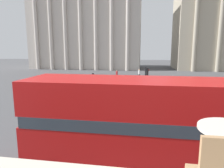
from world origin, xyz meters
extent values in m
cylinder|color=black|center=(-3.03, 6.64, 0.48)|extent=(0.97, 0.22, 0.97)
cube|color=#B71414|center=(1.00, 5.39, 1.35)|extent=(10.85, 2.51, 1.74)
cube|color=#2D3842|center=(1.00, 5.39, 2.45)|extent=(10.63, 2.53, 0.45)
cube|color=#B71414|center=(1.00, 5.39, 3.32)|extent=(10.85, 2.51, 1.30)
cube|color=#BCB2A8|center=(-15.30, 53.29, 11.93)|extent=(29.23, 12.57, 23.86)
cylinder|color=#BCB2A8|center=(-26.99, 46.55, 10.14)|extent=(0.90, 0.90, 20.28)
cylinder|color=#BCB2A8|center=(-23.10, 46.55, 10.14)|extent=(0.90, 0.90, 20.28)
cylinder|color=#BCB2A8|center=(-19.20, 46.55, 10.14)|extent=(0.90, 0.90, 20.28)
cylinder|color=#BCB2A8|center=(-15.30, 46.55, 10.14)|extent=(0.90, 0.90, 20.28)
cylinder|color=#BCB2A8|center=(-11.40, 46.55, 10.14)|extent=(0.90, 0.90, 20.28)
cylinder|color=#BCB2A8|center=(-7.50, 46.55, 10.14)|extent=(0.90, 0.90, 20.28)
cylinder|color=#BCB2A8|center=(-3.61, 46.55, 10.14)|extent=(0.90, 0.90, 20.28)
cylinder|color=#A39984|center=(11.94, 47.29, 10.19)|extent=(0.90, 0.90, 20.38)
cylinder|color=#A39984|center=(17.29, 47.29, 10.19)|extent=(0.90, 0.90, 20.38)
cylinder|color=black|center=(-3.05, 10.44, 1.79)|extent=(0.12, 0.12, 3.58)
cube|color=black|center=(-2.87, 10.44, 3.13)|extent=(0.20, 0.24, 0.70)
sphere|color=green|center=(-2.76, 10.44, 3.28)|extent=(0.14, 0.14, 0.14)
cylinder|color=black|center=(0.46, 17.12, 1.73)|extent=(0.12, 0.12, 3.47)
cube|color=black|center=(0.64, 17.12, 3.02)|extent=(0.20, 0.24, 0.70)
sphere|color=red|center=(0.75, 17.12, 3.17)|extent=(0.14, 0.14, 0.14)
cylinder|color=#282B33|center=(-4.31, 31.65, 0.40)|extent=(0.14, 0.14, 0.79)
cylinder|color=#282B33|center=(-4.13, 31.65, 0.40)|extent=(0.14, 0.14, 0.79)
cylinder|color=#B22323|center=(-4.22, 31.65, 1.11)|extent=(0.32, 0.32, 0.63)
sphere|color=tan|center=(-4.22, 31.65, 1.53)|extent=(0.21, 0.21, 0.21)
cylinder|color=#282B33|center=(-0.50, 32.40, 0.44)|extent=(0.14, 0.14, 0.88)
cylinder|color=#282B33|center=(-0.32, 32.40, 0.44)|extent=(0.14, 0.14, 0.88)
cylinder|color=silver|center=(-0.41, 32.40, 1.22)|extent=(0.32, 0.32, 0.69)
sphere|color=tan|center=(-0.41, 32.40, 1.69)|extent=(0.24, 0.24, 0.24)
cylinder|color=#282B33|center=(6.47, 14.34, 0.39)|extent=(0.14, 0.14, 0.77)
cylinder|color=#282B33|center=(6.65, 14.34, 0.39)|extent=(0.14, 0.14, 0.77)
cylinder|color=yellow|center=(6.56, 14.34, 1.08)|extent=(0.32, 0.32, 0.61)
sphere|color=tan|center=(6.56, 14.34, 1.49)|extent=(0.21, 0.21, 0.21)
cylinder|color=#282B33|center=(3.94, 23.93, 0.44)|extent=(0.14, 0.14, 0.87)
cylinder|color=#282B33|center=(4.12, 23.93, 0.44)|extent=(0.14, 0.14, 0.87)
cylinder|color=#606638|center=(4.03, 23.93, 1.22)|extent=(0.32, 0.32, 0.69)
sphere|color=tan|center=(4.03, 23.93, 1.69)|extent=(0.24, 0.24, 0.24)
camera|label=1|loc=(0.19, -2.27, 5.11)|focal=32.00mm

